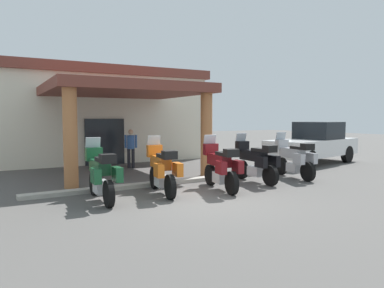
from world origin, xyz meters
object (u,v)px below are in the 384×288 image
(motorcycle_orange, at_px, (162,169))
(motorcycle_silver, at_px, (294,158))
(motorcycle_green, at_px, (101,174))
(motel_building, at_px, (88,114))
(motorcycle_maroon, at_px, (221,167))
(motorcycle_black, at_px, (256,161))
(pickup_truck_white, at_px, (314,144))
(pedestrian, at_px, (131,146))

(motorcycle_orange, bearing_deg, motorcycle_silver, -80.47)
(motorcycle_green, relative_size, motorcycle_orange, 1.01)
(motel_building, height_order, motorcycle_maroon, motel_building)
(motorcycle_orange, bearing_deg, motorcycle_black, -79.65)
(motorcycle_maroon, xyz_separation_m, motorcycle_silver, (3.49, 0.40, 0.00))
(motorcycle_black, xyz_separation_m, pickup_truck_white, (5.57, 2.38, 0.24))
(motorcycle_green, height_order, motorcycle_silver, same)
(motorcycle_silver, bearing_deg, motorcycle_maroon, 106.73)
(motorcycle_green, xyz_separation_m, motorcycle_silver, (6.97, 0.02, 0.00))
(motorcycle_silver, height_order, pickup_truck_white, pickup_truck_white)
(motorcycle_black, bearing_deg, pickup_truck_white, -63.75)
(motorcycle_maroon, relative_size, pickup_truck_white, 0.40)
(motorcycle_orange, relative_size, pedestrian, 1.34)
(motorcycle_silver, bearing_deg, pickup_truck_white, -47.54)
(motorcycle_maroon, height_order, pickup_truck_white, pickup_truck_white)
(motel_building, relative_size, pedestrian, 7.58)
(motorcycle_green, height_order, motorcycle_orange, same)
(motel_building, distance_m, pedestrian, 5.00)
(motel_building, height_order, pedestrian, motel_building)
(motel_building, bearing_deg, pedestrian, -81.88)
(motorcycle_maroon, height_order, motorcycle_black, same)
(motorcycle_green, height_order, motorcycle_black, same)
(motel_building, relative_size, motorcycle_black, 5.64)
(motorcycle_green, bearing_deg, motorcycle_black, -86.21)
(motorcycle_orange, height_order, motorcycle_black, same)
(motorcycle_silver, distance_m, pedestrian, 6.79)
(motel_building, xyz_separation_m, pickup_truck_white, (8.42, -7.80, -1.40))
(motel_building, relative_size, motorcycle_silver, 5.68)
(motorcycle_orange, distance_m, motorcycle_silver, 5.23)
(pedestrian, xyz_separation_m, pickup_truck_white, (7.88, -3.02, -0.01))
(motorcycle_orange, relative_size, motorcycle_black, 0.99)
(motel_building, distance_m, motorcycle_silver, 11.32)
(motorcycle_black, height_order, motorcycle_silver, same)
(motorcycle_black, bearing_deg, motel_building, 18.79)
(motorcycle_black, bearing_deg, motorcycle_orange, 94.11)
(motel_building, distance_m, motorcycle_maroon, 10.81)
(motorcycle_black, height_order, pedestrian, pedestrian)
(motorcycle_green, distance_m, motorcycle_silver, 6.97)
(motel_building, relative_size, pickup_truck_white, 2.29)
(motorcycle_green, height_order, pickup_truck_white, pickup_truck_white)
(motel_building, height_order, pickup_truck_white, motel_building)
(motorcycle_maroon, height_order, pedestrian, pedestrian)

